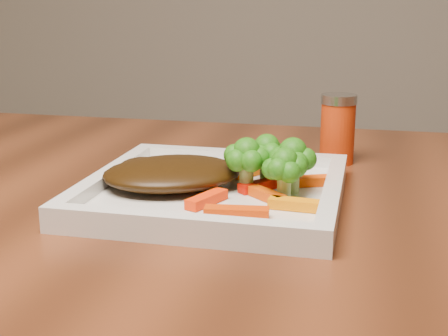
# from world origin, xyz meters

# --- Properties ---
(plate) EXTENTS (0.27, 0.27, 0.01)m
(plate) POSITION_xyz_m (-0.32, -0.12, 0.76)
(plate) COLOR silver
(plate) RESTS_ON dining_table
(steak) EXTENTS (0.19, 0.18, 0.03)m
(steak) POSITION_xyz_m (-0.37, -0.12, 0.78)
(steak) COLOR #321E07
(steak) RESTS_ON plate
(broccoli_0) EXTENTS (0.06, 0.06, 0.07)m
(broccoli_0) POSITION_xyz_m (-0.27, -0.09, 0.80)
(broccoli_0) COLOR #137717
(broccoli_0) RESTS_ON plate
(broccoli_1) EXTENTS (0.06, 0.06, 0.06)m
(broccoli_1) POSITION_xyz_m (-0.24, -0.11, 0.79)
(broccoli_1) COLOR #196310
(broccoli_1) RESTS_ON plate
(broccoli_2) EXTENTS (0.06, 0.06, 0.06)m
(broccoli_2) POSITION_xyz_m (-0.25, -0.14, 0.79)
(broccoli_2) COLOR #306911
(broccoli_2) RESTS_ON plate
(broccoli_3) EXTENTS (0.07, 0.07, 0.06)m
(broccoli_3) POSITION_xyz_m (-0.29, -0.12, 0.79)
(broccoli_3) COLOR #266E12
(broccoli_3) RESTS_ON plate
(carrot_0) EXTENTS (0.06, 0.02, 0.01)m
(carrot_0) POSITION_xyz_m (-0.28, -0.21, 0.77)
(carrot_0) COLOR #D53703
(carrot_0) RESTS_ON plate
(carrot_1) EXTENTS (0.06, 0.02, 0.01)m
(carrot_1) POSITION_xyz_m (-0.23, -0.17, 0.77)
(carrot_1) COLOR orange
(carrot_1) RESTS_ON plate
(carrot_2) EXTENTS (0.03, 0.06, 0.01)m
(carrot_2) POSITION_xyz_m (-0.32, -0.17, 0.77)
(carrot_2) COLOR #FF2F04
(carrot_2) RESTS_ON plate
(carrot_3) EXTENTS (0.06, 0.04, 0.01)m
(carrot_3) POSITION_xyz_m (-0.22, -0.08, 0.77)
(carrot_3) COLOR #EC4503
(carrot_3) RESTS_ON plate
(carrot_4) EXTENTS (0.05, 0.06, 0.01)m
(carrot_4) POSITION_xyz_m (-0.30, -0.06, 0.77)
(carrot_4) COLOR #FF6404
(carrot_4) RESTS_ON plate
(carrot_5) EXTENTS (0.04, 0.04, 0.01)m
(carrot_5) POSITION_xyz_m (-0.26, -0.15, 0.77)
(carrot_5) COLOR #DB4503
(carrot_5) RESTS_ON plate
(carrot_6) EXTENTS (0.04, 0.04, 0.01)m
(carrot_6) POSITION_xyz_m (-0.28, -0.12, 0.77)
(carrot_6) COLOR red
(carrot_6) RESTS_ON plate
(spice_shaker) EXTENTS (0.05, 0.05, 0.09)m
(spice_shaker) POSITION_xyz_m (-0.21, 0.07, 0.80)
(spice_shaker) COLOR #B62F0A
(spice_shaker) RESTS_ON dining_table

